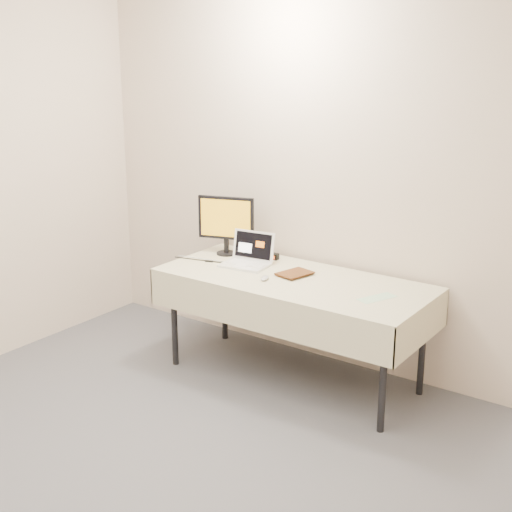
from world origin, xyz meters
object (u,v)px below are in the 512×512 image
Objects in this scene: table at (293,287)px; monitor at (226,221)px; laptop at (249,257)px; book at (286,257)px.

table is 0.81m from monitor.
laptop is 0.81× the size of monitor.
laptop is at bearing -167.34° from book.
laptop is at bearing -40.23° from monitor.
laptop is at bearing 169.60° from table.
book is at bearing -7.91° from laptop.
monitor is at bearing 164.85° from table.
book is (0.61, -0.12, -0.14)m from monitor.
monitor is (-0.29, 0.12, 0.20)m from laptop.
table is 4.25× the size of monitor.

